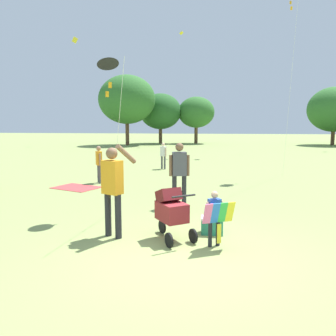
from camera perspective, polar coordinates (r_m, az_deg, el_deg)
ground_plane at (r=6.08m, az=2.97°, el=-14.53°), size 120.00×120.00×0.00m
treeline_distant at (r=36.38m, az=23.10°, el=9.70°), size 32.77×8.76×6.77m
child_with_butterfly_kite at (r=6.39m, az=7.84°, el=-7.59°), size 0.59×0.47×1.04m
person_adult_flyer at (r=6.85m, az=-9.20°, el=-2.59°), size 0.71×0.52×1.88m
stroller at (r=6.74m, az=0.53°, el=-6.83°), size 0.89×1.06×1.03m
kite_adult_black at (r=8.67m, az=-9.95°, el=16.46°), size 1.17×1.97×3.82m
distant_kites_cluster at (r=30.03m, az=1.32°, el=25.17°), size 34.20×14.64×8.79m
person_red_shirt at (r=9.24m, az=1.90°, el=-0.23°), size 0.55×0.31×1.74m
person_sitting_far at (r=16.67m, az=-0.80°, el=2.42°), size 0.34×0.30×1.29m
person_couple_left at (r=13.10m, az=-11.42°, el=1.09°), size 0.31×0.40×1.40m
picnic_blanket at (r=12.44m, az=-14.99°, el=-3.16°), size 1.83×1.60×0.02m
cooler_box at (r=7.23m, az=7.33°, el=-9.44°), size 0.45×0.33×0.35m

